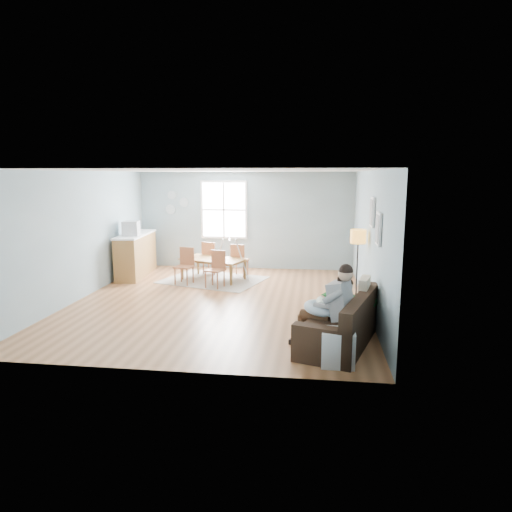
# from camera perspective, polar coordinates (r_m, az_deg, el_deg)

# --- Properties ---
(room) EXTENTS (8.40, 9.40, 3.90)m
(room) POSITION_cam_1_polar(r_m,az_deg,el_deg) (9.30, -4.67, 8.87)
(room) COLOR brown
(window) EXTENTS (1.32, 0.08, 1.62)m
(window) POSITION_cam_1_polar(r_m,az_deg,el_deg) (12.85, -4.02, 5.78)
(window) COLOR white
(window) RESTS_ON room
(pictures) EXTENTS (0.05, 1.34, 0.74)m
(pictures) POSITION_cam_1_polar(r_m,az_deg,el_deg) (8.15, 14.66, 4.38)
(pictures) COLOR white
(pictures) RESTS_ON room
(wall_plates) EXTENTS (0.67, 0.02, 0.66)m
(wall_plates) POSITION_cam_1_polar(r_m,az_deg,el_deg) (13.20, -10.05, 6.55)
(wall_plates) COLOR #8FA3AC
(wall_plates) RESTS_ON room
(sofa) EXTENTS (1.42, 2.17, 0.81)m
(sofa) POSITION_cam_1_polar(r_m,az_deg,el_deg) (7.32, 10.78, -8.64)
(sofa) COLOR black
(sofa) RESTS_ON room
(green_throw) EXTENTS (1.16, 1.10, 0.04)m
(green_throw) POSITION_cam_1_polar(r_m,az_deg,el_deg) (7.89, 11.48, -5.54)
(green_throw) COLOR #13571F
(green_throw) RESTS_ON sofa
(beige_pillow) EXTENTS (0.24, 0.50, 0.48)m
(beige_pillow) POSITION_cam_1_polar(r_m,az_deg,el_deg) (7.65, 13.38, -4.41)
(beige_pillow) COLOR beige
(beige_pillow) RESTS_ON sofa
(father) EXTENTS (1.02, 0.72, 1.34)m
(father) POSITION_cam_1_polar(r_m,az_deg,el_deg) (6.96, 9.32, -5.92)
(father) COLOR gray
(father) RESTS_ON sofa
(nursing_pillow) EXTENTS (0.63, 0.62, 0.21)m
(nursing_pillow) POSITION_cam_1_polar(r_m,az_deg,el_deg) (7.03, 8.09, -6.47)
(nursing_pillow) COLOR #A9BDD3
(nursing_pillow) RESTS_ON father
(infant) EXTENTS (0.14, 0.36, 0.14)m
(infant) POSITION_cam_1_polar(r_m,az_deg,el_deg) (7.04, 8.13, -5.72)
(infant) COLOR silver
(infant) RESTS_ON nursing_pillow
(toddler) EXTENTS (0.54, 0.34, 0.81)m
(toddler) POSITION_cam_1_polar(r_m,az_deg,el_deg) (7.40, 10.69, -5.20)
(toddler) COLOR white
(toddler) RESTS_ON sofa
(floor_lamp) EXTENTS (0.31, 0.31, 1.54)m
(floor_lamp) POSITION_cam_1_polar(r_m,az_deg,el_deg) (9.33, 12.63, 1.61)
(floor_lamp) COLOR black
(floor_lamp) RESTS_ON room
(storage_cube) EXTENTS (0.46, 0.42, 0.50)m
(storage_cube) POSITION_cam_1_polar(r_m,az_deg,el_deg) (6.56, 10.15, -11.21)
(storage_cube) COLOR white
(storage_cube) RESTS_ON room
(rug) EXTENTS (2.79, 2.41, 0.01)m
(rug) POSITION_cam_1_polar(r_m,az_deg,el_deg) (11.55, -5.37, -2.99)
(rug) COLOR gray
(rug) RESTS_ON room
(dining_table) EXTENTS (1.76, 1.34, 0.55)m
(dining_table) POSITION_cam_1_polar(r_m,az_deg,el_deg) (11.50, -5.39, -1.68)
(dining_table) COLOR brown
(dining_table) RESTS_ON rug
(chair_sw) EXTENTS (0.47, 0.47, 0.88)m
(chair_sw) POSITION_cam_1_polar(r_m,az_deg,el_deg) (11.18, -8.83, -0.93)
(chair_sw) COLOR #A25B37
(chair_sw) RESTS_ON rug
(chair_se) EXTENTS (0.49, 0.49, 0.87)m
(chair_se) POSITION_cam_1_polar(r_m,az_deg,el_deg) (10.75, -4.97, -1.36)
(chair_se) COLOR #A25B37
(chair_se) RESTS_ON rug
(chair_nw) EXTENTS (0.47, 0.47, 0.88)m
(chair_nw) POSITION_cam_1_polar(r_m,az_deg,el_deg) (12.16, -5.77, 0.01)
(chair_nw) COLOR #A25B37
(chair_nw) RESTS_ON rug
(chair_ne) EXTENTS (0.46, 0.46, 0.87)m
(chair_ne) POSITION_cam_1_polar(r_m,az_deg,el_deg) (11.76, -2.15, -0.32)
(chair_ne) COLOR #A25B37
(chair_ne) RESTS_ON rug
(counter) EXTENTS (0.74, 2.02, 1.11)m
(counter) POSITION_cam_1_polar(r_m,az_deg,el_deg) (12.35, -14.76, 0.20)
(counter) COLOR brown
(counter) RESTS_ON room
(monitor) EXTENTS (0.44, 0.42, 0.36)m
(monitor) POSITION_cam_1_polar(r_m,az_deg,el_deg) (11.89, -15.38, 3.35)
(monitor) COLOR #B8B8BE
(monitor) RESTS_ON counter
(baby_swing) EXTENTS (1.14, 1.15, 0.99)m
(baby_swing) POSITION_cam_1_polar(r_m,az_deg,el_deg) (11.70, -3.31, -0.62)
(baby_swing) COLOR #B8B8BE
(baby_swing) RESTS_ON room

